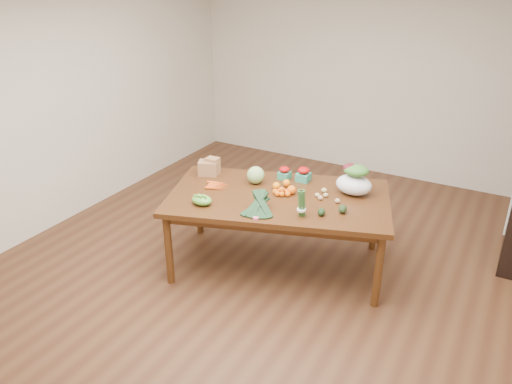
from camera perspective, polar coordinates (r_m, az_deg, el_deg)
The scene contains 24 objects.
floor at distance 4.86m, azimuth 0.70°, elevation -9.15°, with size 6.00×6.00×0.00m, color #4F301B.
room_walls at distance 4.25m, azimuth 0.79°, elevation 6.10°, with size 5.02×6.02×2.70m.
dining_table at distance 4.78m, azimuth 2.51°, elevation -4.47°, with size 2.01×1.12×0.75m, color #41250F.
dish_towel at distance 5.40m, azimuth 27.01°, elevation -1.69°, with size 0.02×0.28×0.45m, color white.
paper_bag at distance 5.05m, azimuth -5.50°, elevation 2.91°, with size 0.25×0.21×0.18m, color olive, non-canonical shape.
cabbage at distance 4.83m, azimuth -0.04°, elevation 1.95°, with size 0.17×0.17×0.17m, color #A7CD76.
strawberry_basket_a at distance 4.95m, azimuth 3.26°, elevation 2.07°, with size 0.11×0.11×0.10m, color #B60C0D, non-canonical shape.
strawberry_basket_b at distance 4.91m, azimuth 5.44°, elevation 1.89°, with size 0.12×0.12×0.11m, color #AE0F0B, non-canonical shape.
orange_a at distance 4.72m, azimuth 2.35°, elevation 0.70°, with size 0.07×0.07×0.07m, color orange.
orange_b at distance 4.78m, azimuth 3.50°, elevation 1.02°, with size 0.07×0.07×0.07m, color orange.
orange_c at distance 4.63m, azimuth 4.08°, elevation 0.24°, with size 0.08×0.08×0.08m, color orange.
mandarin_cluster at distance 4.61m, azimuth 2.95°, elevation 0.15°, with size 0.18×0.18×0.08m, color orange, non-canonical shape.
carrots at distance 4.79m, azimuth -4.44°, elevation 0.75°, with size 0.22×0.19×0.03m, color #DA5612, non-canonical shape.
snap_pea_bag at distance 4.45m, azimuth -6.21°, elevation -0.92°, with size 0.19×0.14×0.09m, color #60A538.
kale_bunch at distance 4.24m, azimuth 0.22°, elevation -1.55°, with size 0.32×0.40×0.16m, color black, non-canonical shape.
asparagus_bundle at distance 4.20m, azimuth 5.25°, elevation -1.27°, with size 0.08×0.08×0.25m, color #407636, non-canonical shape.
potato_a at distance 4.60m, azimuth 7.02°, elevation -0.34°, with size 0.05×0.04×0.04m, color #DBCA7E.
potato_b at distance 4.55m, azimuth 7.37°, elevation -0.66°, with size 0.05×0.04×0.04m, color tan.
potato_c at distance 4.61m, azimuth 7.97°, elevation -0.35°, with size 0.05×0.04×0.04m, color #D3BD79.
potato_d at distance 4.70m, azimuth 7.80°, elevation 0.20°, with size 0.05×0.05×0.05m, color #D2B579.
potato_e at distance 4.52m, azimuth 9.30°, elevation -1.00°, with size 0.05×0.04×0.04m, color tan.
avocado_a at distance 4.28m, azimuth 7.48°, elevation -2.27°, with size 0.06×0.09×0.06m, color black.
avocado_b at distance 4.35m, azimuth 9.88°, elevation -1.92°, with size 0.07×0.10×0.07m, color black.
salad_bag at distance 4.67m, azimuth 11.14°, elevation 1.23°, with size 0.34×0.25×0.26m, color white, non-canonical shape.
Camera 1 is at (1.90, -3.54, 2.73)m, focal length 35.00 mm.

